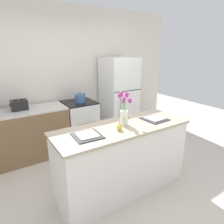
{
  "coord_description": "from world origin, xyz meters",
  "views": [
    {
      "loc": [
        -1.4,
        -1.92,
        1.89
      ],
      "look_at": [
        0.0,
        0.25,
        1.07
      ],
      "focal_mm": 32.0,
      "sensor_mm": 36.0,
      "label": 1
    }
  ],
  "objects_px": {
    "refrigerator": "(119,98)",
    "plate_setting_left": "(87,135)",
    "flower_vase": "(124,112)",
    "pear_figurine": "(119,127)",
    "toaster": "(19,105)",
    "stove_range": "(80,123)",
    "cooking_pot": "(80,98)",
    "plate_setting_right": "(155,119)"
  },
  "relations": [
    {
      "from": "refrigerator",
      "to": "plate_setting_left",
      "type": "height_order",
      "value": "refrigerator"
    },
    {
      "from": "plate_setting_left",
      "to": "toaster",
      "type": "relative_size",
      "value": 1.15
    },
    {
      "from": "pear_figurine",
      "to": "toaster",
      "type": "bearing_deg",
      "value": 115.93
    },
    {
      "from": "flower_vase",
      "to": "pear_figurine",
      "type": "distance_m",
      "value": 0.23
    },
    {
      "from": "flower_vase",
      "to": "plate_setting_left",
      "type": "distance_m",
      "value": 0.58
    },
    {
      "from": "refrigerator",
      "to": "plate_setting_right",
      "type": "height_order",
      "value": "refrigerator"
    },
    {
      "from": "stove_range",
      "to": "refrigerator",
      "type": "bearing_deg",
      "value": 0.04
    },
    {
      "from": "plate_setting_left",
      "to": "cooking_pot",
      "type": "bearing_deg",
      "value": 68.44
    },
    {
      "from": "cooking_pot",
      "to": "toaster",
      "type": "bearing_deg",
      "value": 175.33
    },
    {
      "from": "plate_setting_right",
      "to": "cooking_pot",
      "type": "bearing_deg",
      "value": 104.36
    },
    {
      "from": "pear_figurine",
      "to": "cooking_pot",
      "type": "height_order",
      "value": "cooking_pot"
    },
    {
      "from": "stove_range",
      "to": "plate_setting_right",
      "type": "bearing_deg",
      "value": -75.69
    },
    {
      "from": "flower_vase",
      "to": "toaster",
      "type": "xyz_separation_m",
      "value": [
        -1.0,
        1.61,
        -0.13
      ]
    },
    {
      "from": "refrigerator",
      "to": "flower_vase",
      "type": "relative_size",
      "value": 3.9
    },
    {
      "from": "cooking_pot",
      "to": "pear_figurine",
      "type": "bearing_deg",
      "value": -97.88
    },
    {
      "from": "pear_figurine",
      "to": "cooking_pot",
      "type": "bearing_deg",
      "value": 82.12
    },
    {
      "from": "plate_setting_right",
      "to": "cooking_pot",
      "type": "relative_size",
      "value": 1.54
    },
    {
      "from": "pear_figurine",
      "to": "plate_setting_left",
      "type": "relative_size",
      "value": 0.37
    },
    {
      "from": "toaster",
      "to": "stove_range",
      "type": "bearing_deg",
      "value": -2.19
    },
    {
      "from": "plate_setting_right",
      "to": "plate_setting_left",
      "type": "bearing_deg",
      "value": 180.0
    },
    {
      "from": "stove_range",
      "to": "refrigerator",
      "type": "height_order",
      "value": "refrigerator"
    },
    {
      "from": "pear_figurine",
      "to": "plate_setting_left",
      "type": "bearing_deg",
      "value": 172.23
    },
    {
      "from": "stove_range",
      "to": "pear_figurine",
      "type": "xyz_separation_m",
      "value": [
        -0.22,
        -1.69,
        0.55
      ]
    },
    {
      "from": "refrigerator",
      "to": "toaster",
      "type": "height_order",
      "value": "refrigerator"
    },
    {
      "from": "plate_setting_left",
      "to": "cooking_pot",
      "type": "height_order",
      "value": "cooking_pot"
    },
    {
      "from": "refrigerator",
      "to": "plate_setting_right",
      "type": "distance_m",
      "value": 1.73
    },
    {
      "from": "refrigerator",
      "to": "pear_figurine",
      "type": "height_order",
      "value": "refrigerator"
    },
    {
      "from": "refrigerator",
      "to": "plate_setting_right",
      "type": "bearing_deg",
      "value": -107.98
    },
    {
      "from": "stove_range",
      "to": "flower_vase",
      "type": "height_order",
      "value": "flower_vase"
    },
    {
      "from": "refrigerator",
      "to": "plate_setting_left",
      "type": "bearing_deg",
      "value": -133.73
    },
    {
      "from": "refrigerator",
      "to": "plate_setting_left",
      "type": "xyz_separation_m",
      "value": [
        -1.57,
        -1.64,
        0.1
      ]
    },
    {
      "from": "stove_range",
      "to": "flower_vase",
      "type": "relative_size",
      "value": 2.04
    },
    {
      "from": "refrigerator",
      "to": "toaster",
      "type": "xyz_separation_m",
      "value": [
        -2.01,
        0.04,
        0.13
      ]
    },
    {
      "from": "flower_vase",
      "to": "cooking_pot",
      "type": "xyz_separation_m",
      "value": [
        0.07,
        1.52,
        -0.13
      ]
    },
    {
      "from": "pear_figurine",
      "to": "toaster",
      "type": "height_order",
      "value": "toaster"
    },
    {
      "from": "refrigerator",
      "to": "cooking_pot",
      "type": "bearing_deg",
      "value": -177.09
    },
    {
      "from": "stove_range",
      "to": "pear_figurine",
      "type": "distance_m",
      "value": 1.79
    },
    {
      "from": "stove_range",
      "to": "refrigerator",
      "type": "relative_size",
      "value": 0.52
    },
    {
      "from": "stove_range",
      "to": "plate_setting_right",
      "type": "relative_size",
      "value": 2.8
    },
    {
      "from": "refrigerator",
      "to": "flower_vase",
      "type": "distance_m",
      "value": 1.89
    },
    {
      "from": "stove_range",
      "to": "cooking_pot",
      "type": "relative_size",
      "value": 4.3
    },
    {
      "from": "plate_setting_right",
      "to": "toaster",
      "type": "bearing_deg",
      "value": 131.36
    }
  ]
}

